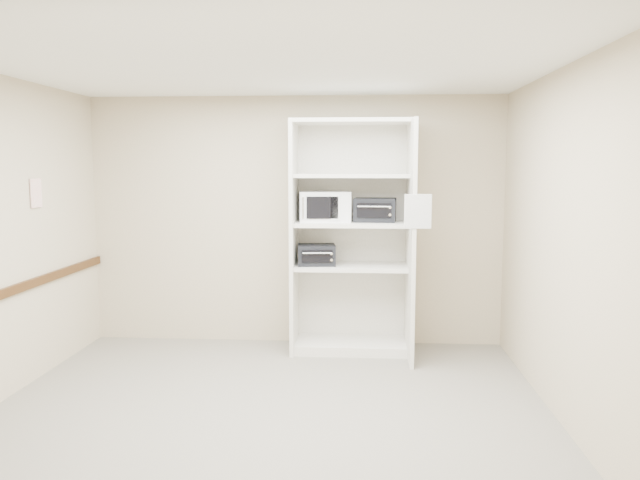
# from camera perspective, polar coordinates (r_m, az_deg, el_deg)

# --- Properties ---
(floor) EXTENTS (4.50, 4.00, 0.01)m
(floor) POSITION_cam_1_polar(r_m,az_deg,el_deg) (5.20, -4.63, -15.22)
(floor) COLOR slate
(floor) RESTS_ON ground
(ceiling) EXTENTS (4.50, 4.00, 0.01)m
(ceiling) POSITION_cam_1_polar(r_m,az_deg,el_deg) (4.88, -4.94, 15.62)
(ceiling) COLOR white
(wall_back) EXTENTS (4.50, 0.02, 2.70)m
(wall_back) POSITION_cam_1_polar(r_m,az_deg,el_deg) (6.84, -2.28, 1.75)
(wall_back) COLOR tan
(wall_back) RESTS_ON ground
(wall_front) EXTENTS (4.50, 0.02, 2.70)m
(wall_front) POSITION_cam_1_polar(r_m,az_deg,el_deg) (2.93, -10.67, -5.09)
(wall_front) COLOR tan
(wall_front) RESTS_ON ground
(wall_right) EXTENTS (0.02, 4.00, 2.70)m
(wall_right) POSITION_cam_1_polar(r_m,az_deg,el_deg) (5.04, 21.39, -0.49)
(wall_right) COLOR tan
(wall_right) RESTS_ON ground
(shelving_unit) EXTENTS (1.24, 0.92, 2.42)m
(shelving_unit) POSITION_cam_1_polar(r_m,az_deg,el_deg) (6.52, 3.28, -0.43)
(shelving_unit) COLOR silver
(shelving_unit) RESTS_ON floor
(microwave) EXTENTS (0.56, 0.45, 0.31)m
(microwave) POSITION_cam_1_polar(r_m,az_deg,el_deg) (6.55, 0.43, 3.09)
(microwave) COLOR white
(microwave) RESTS_ON shelving_unit
(toaster_oven_upper) EXTENTS (0.45, 0.36, 0.25)m
(toaster_oven_upper) POSITION_cam_1_polar(r_m,az_deg,el_deg) (6.54, 5.05, 2.76)
(toaster_oven_upper) COLOR black
(toaster_oven_upper) RESTS_ON shelving_unit
(toaster_oven_lower) EXTENTS (0.42, 0.33, 0.21)m
(toaster_oven_lower) POSITION_cam_1_polar(r_m,az_deg,el_deg) (6.51, -0.32, -1.36)
(toaster_oven_lower) COLOR black
(toaster_oven_lower) RESTS_ON shelving_unit
(paper_sign) EXTENTS (0.25, 0.02, 0.31)m
(paper_sign) POSITION_cam_1_polar(r_m,az_deg,el_deg) (5.88, 8.94, 2.60)
(paper_sign) COLOR white
(paper_sign) RESTS_ON shelving_unit
(wall_poster) EXTENTS (0.01, 0.19, 0.26)m
(wall_poster) POSITION_cam_1_polar(r_m,az_deg,el_deg) (6.25, -24.53, 3.92)
(wall_poster) COLOR white
(wall_poster) RESTS_ON wall_left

